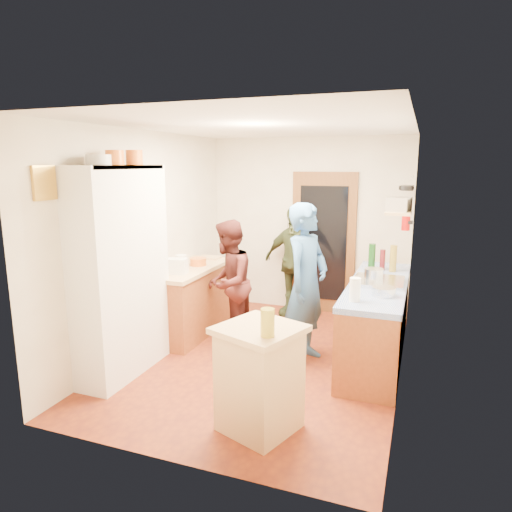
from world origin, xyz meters
The scene contains 44 objects.
floor centered at (0.00, 0.00, -0.01)m, with size 3.00×4.00×0.02m, color maroon.
ceiling centered at (0.00, 0.00, 2.61)m, with size 3.00×4.00×0.02m, color silver.
wall_back centered at (0.00, 2.01, 1.30)m, with size 3.00×0.02×2.60m, color silver.
wall_front centered at (0.00, -2.01, 1.30)m, with size 3.00×0.02×2.60m, color silver.
wall_left centered at (-1.51, 0.00, 1.30)m, with size 0.02×4.00×2.60m, color silver.
wall_right centered at (1.51, 0.00, 1.30)m, with size 0.02×4.00×2.60m, color silver.
door_frame centered at (0.25, 1.97, 1.05)m, with size 0.95×0.06×2.10m, color brown.
door_glass centered at (0.25, 1.94, 1.05)m, with size 0.70×0.02×1.70m, color black.
hutch_body centered at (-1.30, -0.80, 1.10)m, with size 0.40×1.20×2.20m, color white.
hutch_top_shelf centered at (-1.30, -0.80, 2.18)m, with size 0.40×1.14×0.04m, color white.
plate_stack centered at (-1.30, -1.04, 2.25)m, with size 0.24×0.24×0.10m, color white.
orange_pot_a centered at (-1.30, -0.80, 2.27)m, with size 0.18×0.18×0.15m, color orange.
orange_pot_b centered at (-1.30, -0.47, 2.28)m, with size 0.18×0.18×0.16m, color orange.
left_counter_base centered at (-1.20, 0.45, 0.42)m, with size 0.60×1.40×0.85m, color #974E24.
left_counter_top centered at (-1.20, 0.45, 0.88)m, with size 0.64×1.44×0.05m, color #D3B579.
toaster centered at (-1.15, 0.08, 0.99)m, with size 0.25×0.16×0.19m, color white.
kettle centered at (-1.25, 0.36, 0.98)m, with size 0.15×0.15×0.17m, color white.
orange_bowl centered at (-1.12, 0.58, 0.95)m, with size 0.21×0.21×0.10m, color orange.
chopping_board centered at (-1.18, 1.04, 0.91)m, with size 0.30×0.22×0.03m, color #D3B579.
right_counter_base centered at (1.20, 0.50, 0.42)m, with size 0.60×2.20×0.84m, color #974E24.
right_counter_top centered at (1.20, 0.50, 0.87)m, with size 0.62×2.22×0.06m, color #1B42BA.
hob centered at (1.20, 0.46, 0.92)m, with size 0.55×0.58×0.04m, color silver.
pot_on_hob centered at (1.15, 0.41, 1.01)m, with size 0.21×0.21×0.13m, color silver.
bottle_a centered at (1.05, 1.12, 1.07)m, with size 0.08×0.08×0.33m, color #143F14.
bottle_b centered at (1.18, 1.13, 1.03)m, with size 0.07×0.07×0.26m, color #591419.
bottle_c centered at (1.31, 1.09, 1.07)m, with size 0.08×0.08×0.33m, color olive.
paper_towel centered at (1.05, -0.33, 1.02)m, with size 0.11×0.11×0.23m, color white.
mixing_bowl centered at (1.30, -0.04, 0.95)m, with size 0.23×0.23×0.09m, color silver.
island_base centered at (0.43, -1.34, 0.43)m, with size 0.55×0.55×0.86m, color #D3B579.
island_top centered at (0.43, -1.34, 0.89)m, with size 0.62×0.62×0.05m, color #D3B579.
cutting_board centered at (0.40, -1.28, 0.90)m, with size 0.35×0.28×0.02m, color white.
oil_jar centered at (0.56, -1.52, 1.02)m, with size 0.11×0.11×0.22m, color #AD9E2D.
pan_rail centered at (1.46, 1.52, 2.05)m, with size 0.02×0.02×0.65m, color silver.
pan_hang_a centered at (1.40, 1.35, 1.92)m, with size 0.18×0.18×0.05m, color black.
pan_hang_b centered at (1.40, 1.55, 1.90)m, with size 0.16×0.16×0.05m, color black.
pan_hang_c centered at (1.40, 1.75, 1.91)m, with size 0.17×0.17×0.05m, color black.
wall_shelf centered at (1.37, 0.45, 1.70)m, with size 0.26×0.42×0.03m, color #D3B579.
radio centered at (1.37, 0.45, 1.79)m, with size 0.22×0.30×0.15m, color silver.
ext_bracket centered at (1.47, 1.70, 1.45)m, with size 0.06×0.10×0.04m, color black.
fire_extinguisher centered at (1.41, 1.70, 1.50)m, with size 0.11×0.11×0.32m, color red.
picture_frame centered at (-1.48, -1.55, 2.05)m, with size 0.03×0.25×0.30m, color gold.
person_hob centered at (0.47, 0.12, 0.90)m, with size 0.66×0.43×1.80m, color #315B96.
person_left centered at (-0.56, 0.38, 0.77)m, with size 0.75×0.59×1.55m, color #421917.
person_back centered at (-0.10, 1.63, 0.81)m, with size 0.95×0.40×1.62m, color #364024.
Camera 1 is at (1.62, -4.66, 2.21)m, focal length 32.00 mm.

